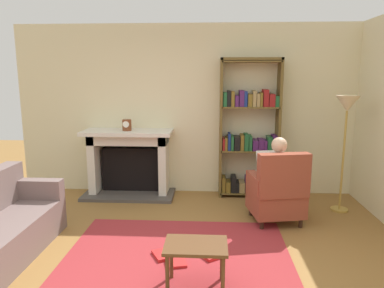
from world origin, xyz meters
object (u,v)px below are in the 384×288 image
(fireplace, at_px, (130,160))
(seated_reader, at_px, (275,175))
(bookshelf, at_px, (249,132))
(floor_lamp, at_px, (347,114))
(armchair_reading, at_px, (278,192))
(side_table, at_px, (196,251))
(mantel_clock, at_px, (127,125))

(fireplace, bearing_deg, seated_reader, -23.90)
(bookshelf, relative_size, floor_lamp, 1.32)
(fireplace, relative_size, seated_reader, 1.26)
(armchair_reading, bearing_deg, side_table, 46.73)
(bookshelf, distance_m, floor_lamp, 1.43)
(mantel_clock, distance_m, armchair_reading, 2.49)
(fireplace, height_order, side_table, fireplace)
(fireplace, bearing_deg, bookshelf, 1.06)
(bookshelf, bearing_deg, mantel_clock, -175.90)
(seated_reader, bearing_deg, floor_lamp, -169.34)
(armchair_reading, height_order, side_table, armchair_reading)
(fireplace, xyz_separation_m, mantel_clock, (-0.00, -0.10, 0.58))
(mantel_clock, distance_m, side_table, 2.88)
(bookshelf, distance_m, side_table, 2.82)
(mantel_clock, bearing_deg, side_table, -64.68)
(side_table, bearing_deg, bookshelf, 74.85)
(mantel_clock, bearing_deg, armchair_reading, -24.00)
(armchair_reading, relative_size, side_table, 1.73)
(seated_reader, relative_size, floor_lamp, 0.70)
(floor_lamp, bearing_deg, mantel_clock, 171.64)
(side_table, bearing_deg, floor_lamp, 46.14)
(bookshelf, height_order, side_table, bookshelf)
(bookshelf, distance_m, seated_reader, 1.10)
(bookshelf, bearing_deg, side_table, -105.15)
(side_table, height_order, floor_lamp, floor_lamp)
(armchair_reading, bearing_deg, fireplace, -36.81)
(bookshelf, bearing_deg, floor_lamp, -25.64)
(armchair_reading, xyz_separation_m, side_table, (-0.99, -1.54, -0.06))
(mantel_clock, xyz_separation_m, floor_lamp, (3.15, -0.46, 0.24))
(fireplace, xyz_separation_m, bookshelf, (1.90, 0.04, 0.46))
(mantel_clock, relative_size, seated_reader, 0.15)
(mantel_clock, relative_size, side_table, 0.31)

